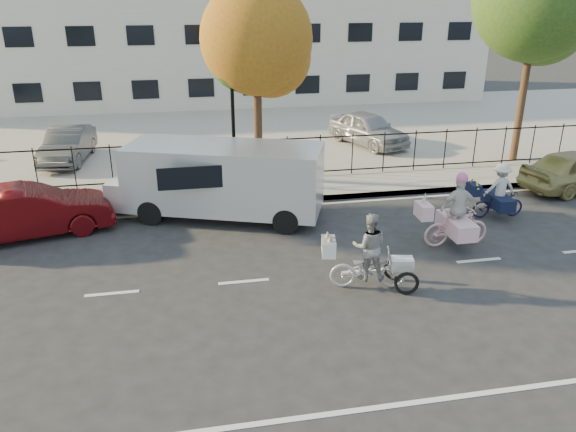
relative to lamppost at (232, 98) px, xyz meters
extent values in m
plane|color=#333334|center=(-0.50, -6.80, -3.11)|extent=(120.00, 120.00, 0.00)
cube|color=#A8A399|center=(-0.50, -1.75, -3.04)|extent=(60.00, 0.10, 0.15)
cube|color=#A8A399|center=(-0.50, -0.70, -3.04)|extent=(60.00, 2.20, 0.15)
cube|color=#A8A399|center=(-0.50, 8.20, -3.04)|extent=(60.00, 15.60, 0.15)
cube|color=silver|center=(-0.50, 18.20, -0.11)|extent=(34.00, 10.00, 6.00)
cylinder|color=black|center=(0.00, 0.00, -0.96)|extent=(0.12, 0.12, 4.00)
sphere|color=white|center=(0.00, 0.00, 1.19)|extent=(0.36, 0.36, 0.36)
cylinder|color=black|center=(-2.70, 0.00, -2.06)|extent=(0.06, 0.06, 1.80)
cylinder|color=black|center=(-2.00, 0.00, -2.06)|extent=(0.06, 0.06, 1.80)
cube|color=#59140F|center=(-2.35, 0.00, -1.46)|extent=(0.85, 0.04, 0.60)
imported|color=silver|center=(2.28, -7.57, -2.65)|extent=(1.83, 0.95, 0.91)
imported|color=white|center=(2.28, -7.57, -2.09)|extent=(0.88, 0.75, 1.60)
cube|color=white|center=(1.38, -7.39, -2.10)|extent=(0.41, 0.61, 0.37)
cone|color=white|center=(1.38, -7.26, -1.85)|extent=(0.14, 0.14, 0.18)
cone|color=white|center=(1.38, -7.51, -1.85)|extent=(0.14, 0.14, 0.18)
torus|color=black|center=(3.02, -8.08, -2.83)|extent=(0.57, 0.19, 0.57)
torus|color=black|center=(3.02, -7.37, -2.83)|extent=(0.57, 0.19, 0.57)
cube|color=white|center=(3.02, -7.73, -2.50)|extent=(0.57, 0.45, 0.25)
imported|color=#FEC1C8|center=(5.30, -5.84, -2.58)|extent=(1.79, 0.53, 1.07)
imported|color=silver|center=(5.30, -5.84, -2.03)|extent=(0.99, 0.43, 1.68)
cube|color=#F3B8CB|center=(4.33, -5.83, -2.04)|extent=(0.33, 0.59, 0.38)
cone|color=silver|center=(4.33, -5.83, -1.70)|extent=(0.13, 0.13, 0.34)
cube|color=#F3B8CB|center=(5.30, -5.84, -2.52)|extent=(0.61, 1.40, 0.43)
sphere|color=pink|center=(5.30, -5.84, -1.21)|extent=(0.30, 0.30, 0.30)
imported|color=#171038|center=(7.50, -4.14, -2.69)|extent=(1.62, 0.62, 0.84)
imported|color=silver|center=(7.50, -4.14, -2.17)|extent=(0.97, 0.58, 1.47)
cube|color=black|center=(6.66, -4.11, -2.18)|extent=(0.30, 0.52, 0.34)
cone|color=yellow|center=(6.66, -3.94, -2.00)|extent=(0.11, 0.22, 0.30)
cone|color=yellow|center=(6.66, -4.28, -2.00)|extent=(0.11, 0.22, 0.30)
cube|color=black|center=(7.50, -4.14, -2.60)|extent=(0.56, 1.23, 0.37)
cube|color=silver|center=(-0.55, -2.61, -1.85)|extent=(6.06, 3.94, 1.89)
cube|color=silver|center=(-3.65, -2.61, -2.38)|extent=(1.20, 2.11, 0.84)
cylinder|color=black|center=(-2.55, -3.54, -2.74)|extent=(0.79, 0.51, 0.74)
cylinder|color=black|center=(-2.55, -1.68, -2.74)|extent=(0.79, 0.51, 0.74)
cylinder|color=black|center=(1.45, -3.54, -2.74)|extent=(0.79, 0.51, 0.74)
cylinder|color=black|center=(1.45, -1.68, -2.74)|extent=(0.79, 0.51, 0.74)
imported|color=#51090B|center=(-5.95, -3.00, -2.40)|extent=(4.56, 2.56, 1.42)
imported|color=#43454A|center=(-6.11, 4.02, -2.31)|extent=(1.75, 4.06, 1.30)
imported|color=#9D9EA4|center=(6.19, 4.28, -2.26)|extent=(3.04, 4.41, 1.40)
cylinder|color=#442D1D|center=(0.90, 0.50, -0.96)|extent=(0.28, 0.28, 4.31)
sphere|color=#9F6219|center=(0.90, 0.50, 1.82)|extent=(3.70, 3.70, 3.70)
sphere|color=#9F6219|center=(1.40, 0.70, 1.20)|extent=(2.71, 2.71, 2.71)
cylinder|color=#442D1D|center=(11.15, 1.00, -0.40)|extent=(0.28, 0.28, 5.43)
sphere|color=#385B1E|center=(11.65, 1.20, 2.31)|extent=(3.41, 3.41, 3.41)
camera|label=1|loc=(-1.66, -18.46, 3.25)|focal=35.00mm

